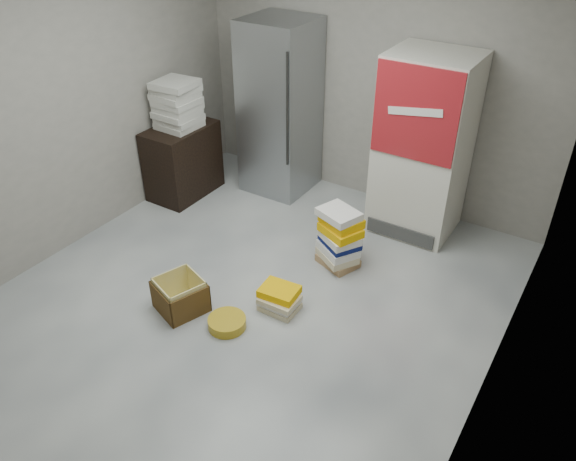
{
  "coord_description": "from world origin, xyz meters",
  "views": [
    {
      "loc": [
        2.31,
        -2.76,
        3.19
      ],
      "look_at": [
        0.11,
        0.7,
        0.5
      ],
      "focal_mm": 35.0,
      "sensor_mm": 36.0,
      "label": 1
    }
  ],
  "objects_px": {
    "steel_fridge": "(280,108)",
    "coke_cooler": "(423,146)",
    "phonebook_stack_main": "(339,238)",
    "cardboard_box": "(181,297)",
    "wood_shelf": "(183,161)"
  },
  "relations": [
    {
      "from": "steel_fridge",
      "to": "wood_shelf",
      "type": "height_order",
      "value": "steel_fridge"
    },
    {
      "from": "coke_cooler",
      "to": "wood_shelf",
      "type": "distance_m",
      "value": 2.63
    },
    {
      "from": "steel_fridge",
      "to": "cardboard_box",
      "type": "xyz_separation_m",
      "value": [
        0.49,
        -2.3,
        -0.83
      ]
    },
    {
      "from": "steel_fridge",
      "to": "wood_shelf",
      "type": "distance_m",
      "value": 1.23
    },
    {
      "from": "wood_shelf",
      "to": "cardboard_box",
      "type": "xyz_separation_m",
      "value": [
        1.32,
        -1.57,
        -0.28
      ]
    },
    {
      "from": "steel_fridge",
      "to": "cardboard_box",
      "type": "distance_m",
      "value": 2.49
    },
    {
      "from": "coke_cooler",
      "to": "phonebook_stack_main",
      "type": "distance_m",
      "value": 1.24
    },
    {
      "from": "steel_fridge",
      "to": "coke_cooler",
      "type": "xyz_separation_m",
      "value": [
        1.65,
        -0.01,
        -0.05
      ]
    },
    {
      "from": "phonebook_stack_main",
      "to": "cardboard_box",
      "type": "distance_m",
      "value": 1.53
    },
    {
      "from": "cardboard_box",
      "to": "coke_cooler",
      "type": "bearing_deg",
      "value": 82.82
    },
    {
      "from": "steel_fridge",
      "to": "coke_cooler",
      "type": "height_order",
      "value": "steel_fridge"
    },
    {
      "from": "steel_fridge",
      "to": "coke_cooler",
      "type": "distance_m",
      "value": 1.65
    },
    {
      "from": "phonebook_stack_main",
      "to": "cardboard_box",
      "type": "relative_size",
      "value": 1.24
    },
    {
      "from": "coke_cooler",
      "to": "wood_shelf",
      "type": "height_order",
      "value": "coke_cooler"
    },
    {
      "from": "steel_fridge",
      "to": "phonebook_stack_main",
      "type": "relative_size",
      "value": 3.21
    }
  ]
}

